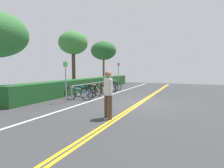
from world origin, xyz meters
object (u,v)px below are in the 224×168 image
Objects in this scene: sign_post_far at (119,73)px; bicycle_3 at (98,89)px; bicycle_6 at (113,86)px; sign_post_near at (66,78)px; bicycle_5 at (109,87)px; pedestrian at (108,91)px; bicycle_0 at (79,94)px; tree_mid at (73,43)px; bicycle_2 at (92,90)px; bicycle_4 at (105,88)px; bicycle_1 at (84,91)px; tree_far_right at (104,51)px; bike_rack at (99,85)px.

bicycle_3 is at bearing -178.96° from sign_post_far.
bicycle_6 is 0.76× the size of sign_post_near.
bicycle_6 is (2.74, -0.01, 0.00)m from bicycle_3.
bicycle_5 is at bearing 1.38° from sign_post_near.
bicycle_3 is 1.75m from bicycle_5.
sign_post_far is at bearing 1.04° from bicycle_3.
bicycle_5 is 1.01× the size of pedestrian.
bicycle_0 is at bearing -177.90° from bicycle_6.
tree_mid reaches higher than sign_post_near.
bicycle_0 is at bearing -175.44° from bicycle_2.
bicycle_2 is 0.98m from bicycle_3.
bicycle_6 is (1.85, 0.14, -0.01)m from bicycle_4.
bicycle_5 is at bearing -1.37° from bicycle_3.
bicycle_0 is 2.89m from bicycle_3.
bicycle_0 is 1.91m from bicycle_2.
tree_far_right is (9.86, 3.46, 3.62)m from bicycle_1.
bike_rack is 9.39m from tree_far_right.
sign_post_near is at bearing 178.35° from bicycle_0.
sign_post_near is at bearing -174.03° from bicycle_1.
bicycle_5 is at bearing -177.27° from sign_post_far.
bicycle_2 is at bearing 2.27° from sign_post_near.
bicycle_0 is 1.04× the size of bicycle_3.
bicycle_2 is at bearing -179.61° from bicycle_5.
pedestrian is (-3.00, -3.32, 0.64)m from bicycle_0.
sign_post_near reaches higher than bicycle_3.
bicycle_0 reaches higher than bicycle_4.
sign_post_far is at bearing 0.35° from bicycle_1.
sign_post_near is at bearing -148.21° from tree_mid.
bicycle_4 reaches higher than bicycle_3.
pedestrian reaches higher than bicycle_2.
bike_rack is 1.29× the size of tree_far_right.
bike_rack is 0.97m from bicycle_2.
bicycle_3 is at bearing -1.20° from bicycle_1.
sign_post_near is (-5.75, -0.14, 0.98)m from bicycle_5.
bicycle_5 reaches higher than bicycle_4.
tree_far_right is at bearing 33.85° from bicycle_6.
bicycle_0 is 3.77m from bicycle_4.
bicycle_5 is 1.04× the size of bicycle_6.
sign_post_near is at bearing -178.41° from bike_rack.
bicycle_4 is (3.77, 0.07, -0.03)m from bicycle_0.
bicycle_0 is at bearing -141.65° from tree_mid.
sign_post_far is 5.66m from tree_far_right.
tree_mid reaches higher than bicycle_5.
bicycle_2 is at bearing -158.28° from tree_far_right.
bicycle_4 is at bearing 26.60° from pedestrian.
bicycle_4 is 4.93m from tree_mid.
bicycle_5 is at bearing -82.54° from tree_mid.
tree_mid is (7.22, 6.66, 2.99)m from pedestrian.
sign_post_far reaches higher than bike_rack.
bicycle_6 is at bearing -65.90° from tree_mid.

